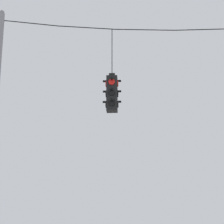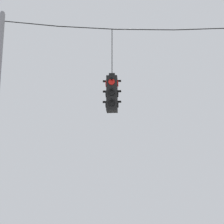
# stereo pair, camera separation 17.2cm
# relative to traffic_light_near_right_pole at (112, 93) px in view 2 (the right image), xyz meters

# --- Properties ---
(span_wire) EXTENTS (13.46, 0.03, 0.56)m
(span_wire) POSITION_rel_traffic_light_near_right_pole_xyz_m (3.01, -0.00, 2.29)
(span_wire) COLOR black
(traffic_light_near_right_pole) EXTENTS (0.58, 0.58, 2.81)m
(traffic_light_near_right_pole) POSITION_rel_traffic_light_near_right_pole_xyz_m (0.00, 0.00, 0.00)
(traffic_light_near_right_pole) COLOR black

